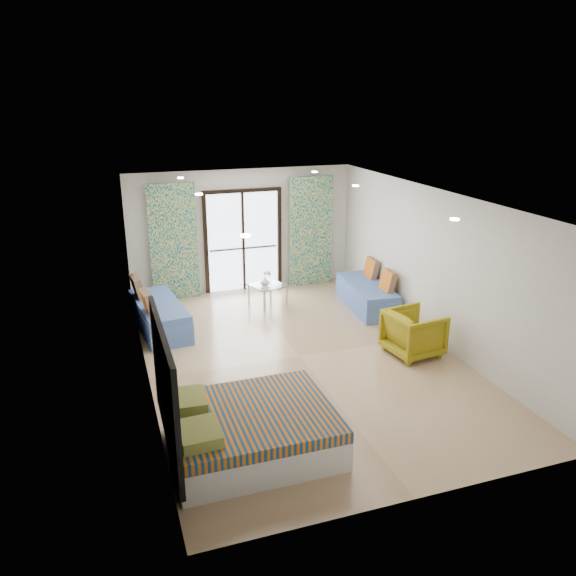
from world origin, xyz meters
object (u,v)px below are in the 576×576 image
object	(u,v)px
coffee_table	(267,287)
daybed_right	(367,295)
bed	(250,430)
armchair	(414,331)
daybed_left	(158,315)

from	to	relation	value
coffee_table	daybed_right	bearing A→B (deg)	-24.26
bed	armchair	world-z (taller)	armchair
bed	coffee_table	distance (m)	5.17
bed	coffee_table	world-z (taller)	coffee_table
coffee_table	armchair	world-z (taller)	armchair
bed	armchair	size ratio (longest dim) A/B	2.34
bed	daybed_left	bearing A→B (deg)	98.60
bed	armchair	distance (m)	3.78
daybed_left	daybed_right	size ratio (longest dim) A/B	1.06
bed	daybed_right	size ratio (longest dim) A/B	1.04
daybed_left	armchair	bearing A→B (deg)	-38.69
daybed_right	armchair	world-z (taller)	daybed_right
armchair	coffee_table	bearing A→B (deg)	20.23
daybed_right	armchair	bearing A→B (deg)	-91.52
armchair	daybed_left	bearing A→B (deg)	50.59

